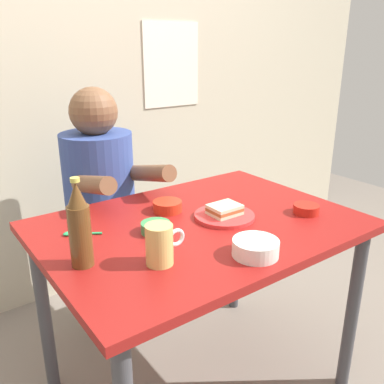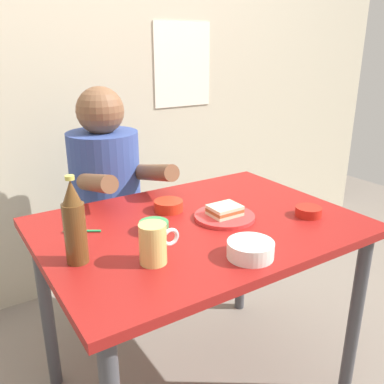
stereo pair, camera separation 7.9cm
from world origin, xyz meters
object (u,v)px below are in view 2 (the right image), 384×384
dining_table (199,246)px  person_seated (106,177)px  stool (111,256)px  plate_orange (224,217)px  beer_bottle (74,224)px  sandwich (225,210)px  beer_mug (154,243)px  dip_bowl_green (154,226)px

dining_table → person_seated: person_seated is taller
dining_table → stool: size_ratio=2.44×
plate_orange → beer_bottle: bearing=-177.4°
stool → sandwich: bearing=-72.7°
stool → beer_mug: bearing=-101.6°
stool → plate_orange: bearing=-72.7°
person_seated → dip_bowl_green: size_ratio=7.20×
sandwich → beer_bottle: bearing=-177.4°
beer_bottle → person_seated: bearing=62.2°
dining_table → dip_bowl_green: 0.21m
beer_bottle → dip_bowl_green: size_ratio=2.62×
person_seated → dip_bowl_green: (-0.07, -0.60, -0.01)m
person_seated → beer_bottle: 0.75m
stool → beer_mug: (-0.16, -0.80, 0.45)m
stool → sandwich: size_ratio=4.09×
dining_table → stool: (-0.10, 0.63, -0.30)m
stool → sandwich: (0.20, -0.65, 0.42)m
dining_table → beer_mug: 0.35m
stool → plate_orange: plate_orange is taller
stool → person_seated: person_seated is taller
beer_mug → person_seated: bearing=78.2°
person_seated → dining_table: bearing=-80.4°
sandwich → dip_bowl_green: 0.27m
dining_table → beer_bottle: bearing=-174.6°
stool → beer_bottle: beer_bottle is taller
beer_mug → dip_bowl_green: 0.22m
plate_orange → beer_bottle: (-0.55, -0.02, 0.11)m
dining_table → stool: bearing=99.5°
plate_orange → dip_bowl_green: 0.27m
beer_mug → beer_bottle: beer_bottle is taller
beer_bottle → sandwich: bearing=2.6°
plate_orange → dining_table: bearing=169.6°
stool → beer_bottle: size_ratio=1.72×
sandwich → stool: bearing=107.3°
person_seated → beer_mug: bearing=-101.8°
stool → beer_mug: beer_mug is taller
stool → person_seated: size_ratio=0.63×
stool → sandwich: 0.80m
beer_mug → beer_bottle: 0.23m
plate_orange → beer_mug: beer_mug is taller
beer_mug → plate_orange: bearing=22.0°
dining_table → sandwich: size_ratio=10.00×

